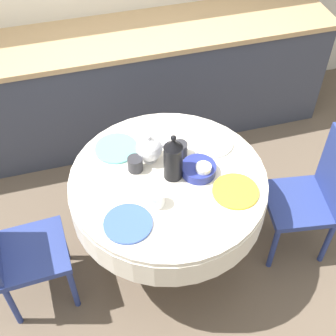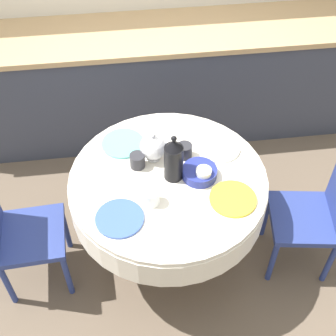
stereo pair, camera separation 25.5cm
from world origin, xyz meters
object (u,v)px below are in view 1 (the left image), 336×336
Objects in this scene: chair_right at (15,248)px; chair_left at (313,193)px; coffee_carafe at (173,159)px; teapot at (149,149)px.

chair_left is at bearing 84.29° from chair_right.
chair_left is 1.81m from chair_right.
chair_right is 2.96× the size of coffee_carafe.
teapot reaches higher than chair_left.
chair_left is 1.00× the size of chair_right.
chair_left is 4.35× the size of teapot.
coffee_carafe is 1.47× the size of teapot.
chair_left is at bearing -9.36° from coffee_carafe.
chair_left is 0.97m from coffee_carafe.
teapot is at bearing 120.80° from coffee_carafe.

